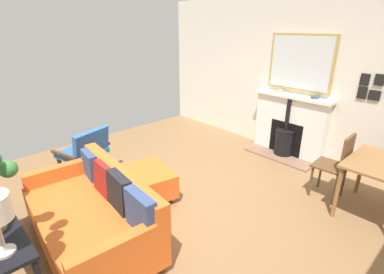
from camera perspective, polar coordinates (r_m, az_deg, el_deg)
name	(u,v)px	position (r m, az deg, el deg)	size (l,w,h in m)	color
ground_plane	(163,210)	(3.83, -5.81, -14.29)	(5.84, 5.95, 0.01)	olive
wall_left	(291,77)	(5.44, 19.21, 11.26)	(0.12, 5.95, 2.74)	silver
fireplace	(288,129)	(5.40, 18.79, 1.60)	(0.57, 1.38, 1.11)	brown
mirror_over_mantel	(300,63)	(5.25, 20.90, 13.71)	(0.04, 1.13, 0.94)	tan
mantel_bowl_near	(280,91)	(5.37, 17.22, 8.82)	(0.13, 0.13, 0.04)	#9E9384
mantel_bowl_far	(315,97)	(5.09, 23.41, 7.35)	(0.13, 0.13, 0.04)	#334C56
sofa	(94,214)	(3.32, -19.00, -14.34)	(1.07, 1.84, 0.83)	#B2B2B7
ottoman	(148,181)	(3.97, -8.75, -8.67)	(0.70, 0.83, 0.41)	#B2B2B7
armchair_accent	(86,150)	(4.64, -20.57, -2.37)	(0.80, 0.74, 0.80)	#4C3321
dining_table	(382,171)	(4.09, 33.88, -5.73)	(0.91, 0.73, 0.72)	olive
dining_chair_near_fireplace	(338,162)	(4.22, 27.27, -4.49)	(0.42, 0.42, 0.94)	brown
photo_gallery_row	(370,87)	(4.91, 32.12, 8.46)	(0.02, 0.31, 0.38)	black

